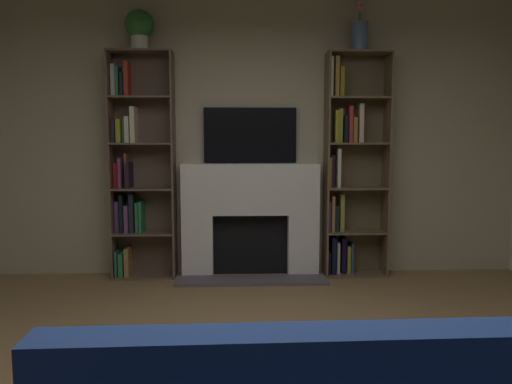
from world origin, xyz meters
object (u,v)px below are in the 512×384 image
(bookshelf_right, at_px, (348,168))
(tv, at_px, (250,135))
(potted_plant, at_px, (139,27))
(bookshelf_left, at_px, (137,169))
(vase_with_flowers, at_px, (359,35))
(fireplace, at_px, (250,217))

(bookshelf_right, bearing_deg, tv, 175.85)
(bookshelf_right, bearing_deg, potted_plant, -178.63)
(bookshelf_left, height_order, vase_with_flowers, vase_with_flowers)
(fireplace, relative_size, vase_with_flowers, 3.04)
(tv, distance_m, bookshelf_left, 1.17)
(fireplace, bearing_deg, potted_plant, -178.04)
(potted_plant, bearing_deg, tv, 6.51)
(fireplace, bearing_deg, tv, 90.00)
(tv, height_order, bookshelf_right, bookshelf_right)
(fireplace, height_order, vase_with_flowers, vase_with_flowers)
(bookshelf_left, bearing_deg, vase_with_flowers, -1.34)
(tv, bearing_deg, bookshelf_left, -176.47)
(tv, bearing_deg, potted_plant, -173.49)
(fireplace, height_order, potted_plant, potted_plant)
(bookshelf_left, xyz_separation_m, bookshelf_right, (2.10, -0.00, 0.01))
(fireplace, distance_m, potted_plant, 2.11)
(tv, bearing_deg, fireplace, -90.00)
(tv, relative_size, vase_with_flowers, 1.92)
(bookshelf_left, xyz_separation_m, vase_with_flowers, (2.17, -0.05, 1.29))
(potted_plant, bearing_deg, bookshelf_left, 142.96)
(potted_plant, xyz_separation_m, vase_with_flowers, (2.10, 0.00, -0.06))
(fireplace, xyz_separation_m, bookshelf_left, (-1.12, 0.02, 0.47))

